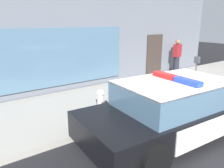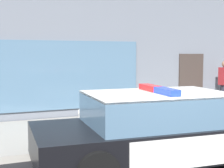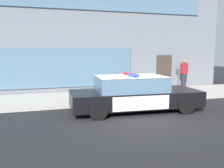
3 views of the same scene
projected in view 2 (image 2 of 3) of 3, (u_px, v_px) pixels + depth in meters
name	position (u px, v px, depth m)	size (l,w,h in m)	color
sidewalk	(99.00, 130.00, 8.73)	(48.00, 3.35, 0.15)	#A39E93
storefront_building	(13.00, 22.00, 14.66)	(18.50, 11.36, 7.06)	slate
police_cruiser	(164.00, 129.00, 6.24)	(5.15, 2.37, 1.49)	black
fire_hydrant	(83.00, 123.00, 7.53)	(0.34, 0.39, 0.73)	silver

